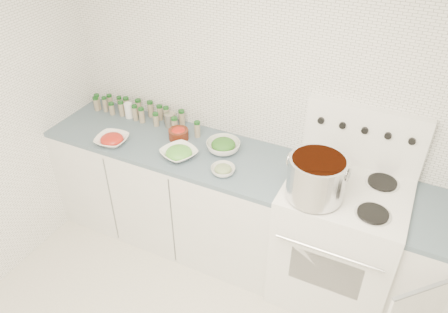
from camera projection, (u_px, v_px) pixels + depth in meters
room_walls at (177, 206)px, 1.65m from camera, size 3.54×3.04×2.52m
counter_left at (174, 189)px, 3.45m from camera, size 1.85×0.62×0.90m
stove at (338, 238)px, 2.96m from camera, size 0.76×0.70×1.36m
stock_pot at (317, 176)px, 2.56m from camera, size 0.37×0.34×0.26m
bowl_tomato at (112, 140)px, 3.16m from camera, size 0.26×0.26×0.08m
bowl_snowpea at (179, 153)px, 3.02m from camera, size 0.31×0.31×0.08m
bowl_broccoli at (223, 146)px, 3.08m from camera, size 0.29×0.29×0.10m
bowl_zucchini at (223, 170)px, 2.87m from camera, size 0.20×0.20×0.06m
bowl_pepper at (179, 133)px, 3.21m from camera, size 0.15×0.15×0.09m
salt_canister at (129, 110)px, 3.45m from camera, size 0.08×0.08×0.12m
tin_can at (170, 120)px, 3.34m from camera, size 0.09×0.09×0.11m
spice_cluster at (140, 111)px, 3.44m from camera, size 0.98×0.16×0.14m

